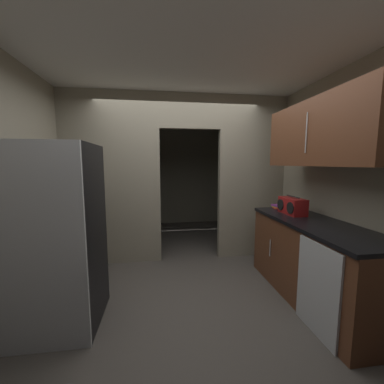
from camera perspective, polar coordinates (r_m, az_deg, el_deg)
ground at (r=2.95m, az=-0.68°, el=-25.23°), size 20.00×20.00×0.00m
kitchen_overhead_slab at (r=3.09m, az=-1.81°, el=27.92°), size 3.93×6.56×0.06m
kitchen_partition at (r=3.77m, az=-3.99°, el=4.28°), size 3.53×0.12×2.65m
adjoining_room_shell at (r=5.51m, az=-4.76°, el=4.34°), size 3.53×2.50×2.65m
refrigerator at (r=2.63m, az=-30.70°, el=-9.37°), size 0.82×0.80×1.76m
lower_cabinet_run at (r=3.14m, az=27.37°, el=-14.61°), size 0.68×1.84×0.92m
dishwasher at (r=2.59m, az=28.04°, el=-20.08°), size 0.02×0.56×0.86m
upper_cabinet_counterside at (r=2.95m, az=28.95°, el=12.39°), size 0.36×1.66×0.71m
boombox at (r=3.32m, az=23.11°, el=-3.13°), size 0.20×0.40×0.24m
book_stack at (r=3.66m, az=19.93°, el=-3.30°), size 0.13×0.17×0.06m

